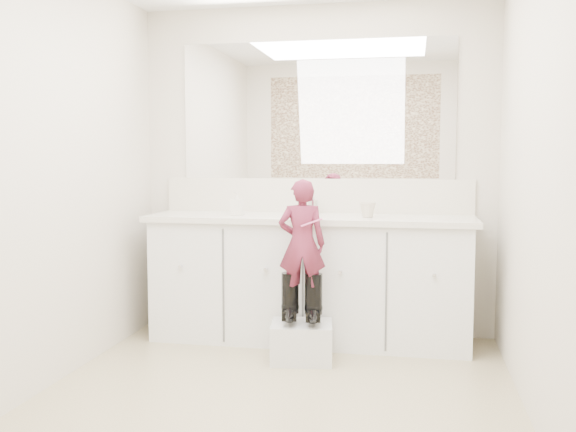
# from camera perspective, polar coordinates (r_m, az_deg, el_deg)

# --- Properties ---
(floor) EXTENTS (3.00, 3.00, 0.00)m
(floor) POSITION_cam_1_polar(r_m,az_deg,el_deg) (3.52, -1.43, -16.40)
(floor) COLOR #877558
(floor) RESTS_ON ground
(wall_back) EXTENTS (2.60, 0.00, 2.60)m
(wall_back) POSITION_cam_1_polar(r_m,az_deg,el_deg) (4.75, 2.48, 4.06)
(wall_back) COLOR beige
(wall_back) RESTS_ON floor
(wall_front) EXTENTS (2.60, 0.00, 2.60)m
(wall_front) POSITION_cam_1_polar(r_m,az_deg,el_deg) (1.84, -11.73, 2.06)
(wall_front) COLOR beige
(wall_front) RESTS_ON floor
(wall_left) EXTENTS (0.00, 3.00, 3.00)m
(wall_left) POSITION_cam_1_polar(r_m,az_deg,el_deg) (3.78, -21.15, 3.41)
(wall_left) COLOR beige
(wall_left) RESTS_ON floor
(wall_right) EXTENTS (0.00, 3.00, 3.00)m
(wall_right) POSITION_cam_1_polar(r_m,az_deg,el_deg) (3.25, 21.56, 3.15)
(wall_right) COLOR beige
(wall_right) RESTS_ON floor
(vanity_cabinet) EXTENTS (2.20, 0.55, 0.85)m
(vanity_cabinet) POSITION_cam_1_polar(r_m,az_deg,el_deg) (4.56, 1.92, -5.79)
(vanity_cabinet) COLOR silver
(vanity_cabinet) RESTS_ON floor
(countertop) EXTENTS (2.28, 0.58, 0.04)m
(countertop) POSITION_cam_1_polar(r_m,az_deg,el_deg) (4.48, 1.91, -0.24)
(countertop) COLOR beige
(countertop) RESTS_ON vanity_cabinet
(backsplash) EXTENTS (2.28, 0.03, 0.25)m
(backsplash) POSITION_cam_1_polar(r_m,az_deg,el_deg) (4.74, 2.44, 1.82)
(backsplash) COLOR beige
(backsplash) RESTS_ON countertop
(mirror) EXTENTS (2.00, 0.02, 1.00)m
(mirror) POSITION_cam_1_polar(r_m,az_deg,el_deg) (4.75, 2.48, 9.38)
(mirror) COLOR white
(mirror) RESTS_ON wall_back
(dot_panel) EXTENTS (2.00, 0.01, 1.20)m
(dot_panel) POSITION_cam_1_polar(r_m,az_deg,el_deg) (1.88, -11.87, 15.92)
(dot_panel) COLOR #472819
(dot_panel) RESTS_ON wall_front
(faucet) EXTENTS (0.08, 0.08, 0.10)m
(faucet) POSITION_cam_1_polar(r_m,az_deg,el_deg) (4.64, 2.24, 0.82)
(faucet) COLOR silver
(faucet) RESTS_ON countertop
(cup) EXTENTS (0.14, 0.14, 0.10)m
(cup) POSITION_cam_1_polar(r_m,az_deg,el_deg) (4.39, 7.10, 0.56)
(cup) COLOR beige
(cup) RESTS_ON countertop
(soap_bottle) EXTENTS (0.09, 0.09, 0.17)m
(soap_bottle) POSITION_cam_1_polar(r_m,az_deg,el_deg) (4.52, -4.56, 1.11)
(soap_bottle) COLOR silver
(soap_bottle) RESTS_ON countertop
(step_stool) EXTENTS (0.43, 0.37, 0.25)m
(step_stool) POSITION_cam_1_polar(r_m,az_deg,el_deg) (4.17, 1.23, -11.12)
(step_stool) COLOR silver
(step_stool) RESTS_ON floor
(boot_left) EXTENTS (0.15, 0.23, 0.32)m
(boot_left) POSITION_cam_1_polar(r_m,az_deg,el_deg) (4.11, 0.20, -7.27)
(boot_left) COLOR black
(boot_left) RESTS_ON step_stool
(boot_right) EXTENTS (0.15, 0.23, 0.32)m
(boot_right) POSITION_cam_1_polar(r_m,az_deg,el_deg) (4.09, 2.28, -7.36)
(boot_right) COLOR black
(boot_right) RESTS_ON step_stool
(toddler) EXTENTS (0.32, 0.23, 0.82)m
(toddler) POSITION_cam_1_polar(r_m,az_deg,el_deg) (4.04, 1.24, -2.49)
(toddler) COLOR #A03156
(toddler) RESTS_ON step_stool
(toothbrush) EXTENTS (0.14, 0.03, 0.06)m
(toothbrush) POSITION_cam_1_polar(r_m,az_deg,el_deg) (3.96, 2.12, -0.59)
(toothbrush) COLOR #D6538C
(toothbrush) RESTS_ON toddler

